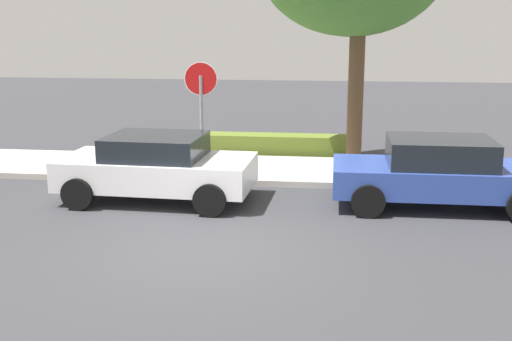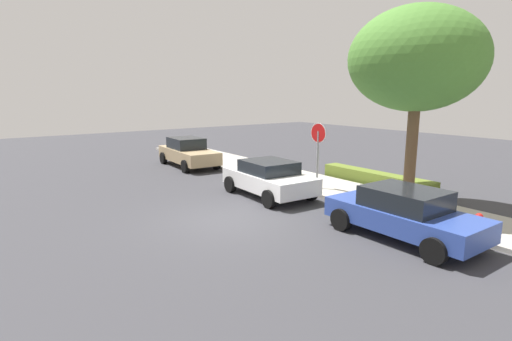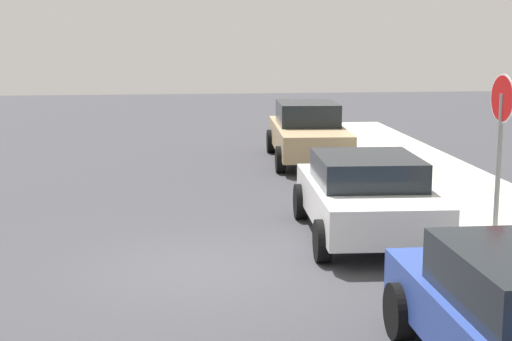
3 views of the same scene
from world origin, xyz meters
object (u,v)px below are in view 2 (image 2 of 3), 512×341
(parked_car_tan, at_px, (188,152))
(street_tree_near_corner, at_px, (416,60))
(stop_sign, at_px, (318,145))
(parked_car_blue, at_px, (404,213))
(parked_car_white, at_px, (269,178))
(fire_hydrant, at_px, (478,226))

(parked_car_tan, height_order, street_tree_near_corner, street_tree_near_corner)
(stop_sign, relative_size, parked_car_blue, 0.65)
(parked_car_blue, relative_size, street_tree_near_corner, 0.63)
(parked_car_blue, xyz_separation_m, street_tree_near_corner, (-1.77, 2.78, 4.21))
(stop_sign, height_order, parked_car_white, stop_sign)
(stop_sign, xyz_separation_m, parked_car_tan, (-8.02, -1.68, -1.12))
(parked_car_blue, xyz_separation_m, parked_car_tan, (-13.17, 0.14, 0.04))
(stop_sign, bearing_deg, parked_car_tan, -168.20)
(parked_car_white, relative_size, parked_car_blue, 0.96)
(parked_car_white, bearing_deg, stop_sign, 75.16)
(stop_sign, height_order, fire_hydrant, stop_sign)
(parked_car_blue, bearing_deg, parked_car_white, -178.04)
(stop_sign, height_order, parked_car_blue, stop_sign)
(stop_sign, distance_m, street_tree_near_corner, 4.65)
(street_tree_near_corner, relative_size, fire_hydrant, 9.27)
(parked_car_blue, distance_m, street_tree_near_corner, 5.34)
(stop_sign, height_order, street_tree_near_corner, street_tree_near_corner)
(parked_car_tan, xyz_separation_m, street_tree_near_corner, (11.40, 2.63, 4.17))
(parked_car_white, bearing_deg, parked_car_tan, 177.43)
(parked_car_tan, bearing_deg, stop_sign, 11.80)
(parked_car_white, height_order, parked_car_blue, parked_car_blue)
(street_tree_near_corner, height_order, fire_hydrant, street_tree_near_corner)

